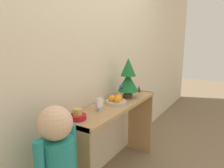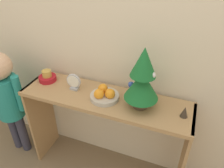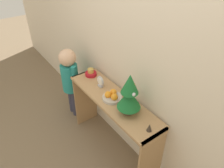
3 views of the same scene
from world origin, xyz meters
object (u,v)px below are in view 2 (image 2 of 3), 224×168
desk_clock (74,82)px  fruit_bowl (104,95)px  mini_tree (142,78)px  child_figure (6,94)px  singing_bowl (47,77)px  figurine (185,112)px

desk_clock → fruit_bowl: bearing=-5.3°
mini_tree → desk_clock: bearing=178.1°
fruit_bowl → desk_clock: bearing=174.7°
mini_tree → fruit_bowl: 0.32m
fruit_bowl → child_figure: child_figure is taller
singing_bowl → fruit_bowl: bearing=-6.3°
mini_tree → desk_clock: mini_tree is taller
figurine → singing_bowl: bearing=177.2°
fruit_bowl → singing_bowl: (-0.52, 0.06, -0.00)m
mini_tree → figurine: 0.34m
singing_bowl → desk_clock: desk_clock is taller
desk_clock → figurine: desk_clock is taller
mini_tree → fruit_bowl: bearing=-178.6°
singing_bowl → figurine: singing_bowl is taller
mini_tree → fruit_bowl: (-0.26, -0.01, -0.19)m
mini_tree → singing_bowl: size_ratio=3.15×
mini_tree → figurine: mini_tree is taller
singing_bowl → child_figure: (-0.36, -0.12, -0.18)m
singing_bowl → mini_tree: bearing=-3.7°
fruit_bowl → desk_clock: (-0.26, 0.02, 0.03)m
fruit_bowl → child_figure: bearing=-175.7°
fruit_bowl → child_figure: (-0.88, -0.07, -0.18)m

